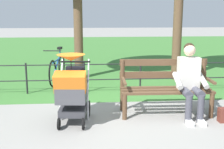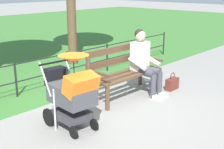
% 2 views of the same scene
% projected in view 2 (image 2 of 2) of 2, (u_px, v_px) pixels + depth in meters
% --- Properties ---
extents(ground_plane, '(60.00, 60.00, 0.00)m').
position_uv_depth(ground_plane, '(97.00, 108.00, 5.41)').
color(ground_plane, gray).
extents(park_bench, '(1.61, 0.64, 0.96)m').
position_uv_depth(park_bench, '(123.00, 69.00, 5.92)').
color(park_bench, brown).
rests_on(park_bench, ground).
extents(person_on_bench, '(0.54, 0.74, 1.28)m').
position_uv_depth(person_on_bench, '(144.00, 60.00, 6.00)').
color(person_on_bench, '#42424C').
rests_on(person_on_bench, ground).
extents(stroller, '(0.57, 0.92, 1.15)m').
position_uv_depth(stroller, '(72.00, 91.00, 4.50)').
color(stroller, black).
rests_on(stroller, ground).
extents(handbag, '(0.32, 0.14, 0.37)m').
position_uv_depth(handbag, '(172.00, 84.00, 6.36)').
color(handbag, brown).
rests_on(handbag, ground).
extents(park_fence, '(8.95, 0.04, 0.70)m').
position_uv_depth(park_fence, '(63.00, 65.00, 6.66)').
color(park_fence, black).
rests_on(park_fence, ground).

